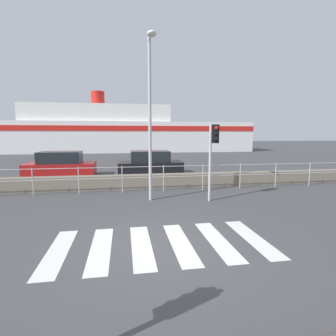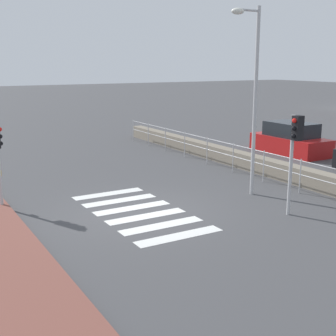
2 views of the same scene
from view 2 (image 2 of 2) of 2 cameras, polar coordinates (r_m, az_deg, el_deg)
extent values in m
plane|color=#424244|center=(13.72, -3.56, -5.39)|extent=(160.00, 160.00, 0.00)
cube|color=silver|center=(15.68, -7.28, -3.13)|extent=(0.45, 2.40, 0.01)
cube|color=silver|center=(14.89, -5.92, -3.95)|extent=(0.45, 2.40, 0.01)
cube|color=silver|center=(14.10, -4.40, -4.87)|extent=(0.45, 2.40, 0.01)
cube|color=silver|center=(13.34, -2.69, -5.89)|extent=(0.45, 2.40, 0.01)
cube|color=silver|center=(12.59, -0.78, -7.02)|extent=(0.45, 2.40, 0.01)
cube|color=silver|center=(11.87, 1.39, -8.29)|extent=(0.45, 2.40, 0.01)
cube|color=slate|center=(17.36, 15.66, -0.89)|extent=(25.86, 0.55, 0.63)
cylinder|color=#B2B2B5|center=(16.58, 13.71, 1.40)|extent=(23.28, 0.03, 0.03)
cylinder|color=#B2B2B5|center=(16.68, 13.62, -0.17)|extent=(23.28, 0.03, 0.03)
cylinder|color=#B2B2B5|center=(26.18, -4.26, 4.61)|extent=(0.04, 0.04, 1.16)
cylinder|color=#B2B2B5|center=(24.60, -2.42, 4.12)|extent=(0.04, 0.04, 1.16)
cylinder|color=#B2B2B5|center=(23.05, -0.33, 3.54)|extent=(0.04, 0.04, 1.16)
cylinder|color=#B2B2B5|center=(21.54, 2.05, 2.89)|extent=(0.04, 0.04, 1.16)
cylinder|color=#B2B2B5|center=(20.08, 4.78, 2.13)|extent=(0.04, 0.04, 1.16)
cylinder|color=#B2B2B5|center=(18.67, 7.93, 1.24)|extent=(0.04, 0.04, 1.16)
cylinder|color=#B2B2B5|center=(17.33, 11.58, 0.21)|extent=(0.04, 0.04, 1.16)
cylinder|color=#B2B2B5|center=(16.08, 15.81, -0.98)|extent=(0.04, 0.04, 1.16)
sphere|color=red|center=(14.61, -19.83, 4.46)|extent=(0.13, 0.13, 0.13)
sphere|color=black|center=(14.64, -19.77, 3.64)|extent=(0.13, 0.13, 0.13)
sphere|color=black|center=(14.67, -19.71, 2.83)|extent=(0.13, 0.13, 0.13)
cylinder|color=#B2B2B5|center=(13.55, 14.74, 0.25)|extent=(0.10, 0.10, 2.86)
cube|color=black|center=(13.25, 15.52, 4.71)|extent=(0.24, 0.24, 0.68)
sphere|color=red|center=(13.12, 15.15, 5.59)|extent=(0.13, 0.13, 0.13)
sphere|color=black|center=(13.15, 15.10, 4.68)|extent=(0.13, 0.13, 0.13)
sphere|color=black|center=(13.18, 15.04, 3.78)|extent=(0.13, 0.13, 0.13)
cylinder|color=#B2B2B5|center=(15.24, 10.57, 7.67)|extent=(0.12, 0.12, 5.95)
cylinder|color=#B2B2B5|center=(15.00, 9.78, 18.44)|extent=(0.07, 0.82, 0.07)
ellipsoid|color=silver|center=(14.74, 8.49, 18.39)|extent=(0.32, 0.42, 0.19)
cube|color=#B21919|center=(23.20, 14.67, 2.75)|extent=(3.89, 1.75, 0.82)
cube|color=#1E2328|center=(23.09, 14.78, 4.58)|extent=(2.33, 1.54, 0.67)
camera|label=1|loc=(12.59, -29.33, 3.16)|focal=28.00mm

